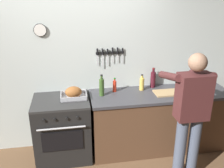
% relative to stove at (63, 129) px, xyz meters
% --- Properties ---
extents(wall_back, '(6.00, 0.13, 2.60)m').
position_rel_stove_xyz_m(wall_back, '(0.22, 0.36, 0.85)').
color(wall_back, silver).
rests_on(wall_back, ground).
extents(counter_block, '(2.03, 0.65, 0.90)m').
position_rel_stove_xyz_m(counter_block, '(1.42, 0.00, 0.00)').
color(counter_block, brown).
rests_on(counter_block, ground).
extents(stove, '(0.76, 0.67, 0.90)m').
position_rel_stove_xyz_m(stove, '(0.00, 0.00, 0.00)').
color(stove, black).
rests_on(stove, ground).
extents(person_cook, '(0.51, 0.63, 1.66)m').
position_rel_stove_xyz_m(person_cook, '(1.55, -0.68, 0.50)').
color(person_cook, '#4C566B').
rests_on(person_cook, ground).
extents(roasting_pan, '(0.35, 0.26, 0.17)m').
position_rel_stove_xyz_m(roasting_pan, '(0.18, 0.03, 0.52)').
color(roasting_pan, '#B7B7BC').
rests_on(roasting_pan, stove).
extents(cutting_board, '(0.36, 0.24, 0.02)m').
position_rel_stove_xyz_m(cutting_board, '(1.50, -0.04, 0.46)').
color(cutting_board, tan).
rests_on(cutting_board, counter_block).
extents(bottle_cooking_oil, '(0.07, 0.07, 0.24)m').
position_rel_stove_xyz_m(bottle_cooking_oil, '(1.18, 0.15, 0.55)').
color(bottle_cooking_oil, gold).
rests_on(bottle_cooking_oil, counter_block).
extents(bottle_wine_red, '(0.08, 0.08, 0.30)m').
position_rel_stove_xyz_m(bottle_wine_red, '(1.37, 0.23, 0.58)').
color(bottle_wine_red, '#47141E').
rests_on(bottle_wine_red, counter_block).
extents(bottle_hot_sauce, '(0.05, 0.05, 0.21)m').
position_rel_stove_xyz_m(bottle_hot_sauce, '(0.77, 0.16, 0.54)').
color(bottle_hot_sauce, red).
rests_on(bottle_hot_sauce, counter_block).
extents(bottle_olive_oil, '(0.07, 0.07, 0.31)m').
position_rel_stove_xyz_m(bottle_olive_oil, '(0.57, 0.05, 0.58)').
color(bottle_olive_oil, '#385623').
rests_on(bottle_olive_oil, counter_block).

